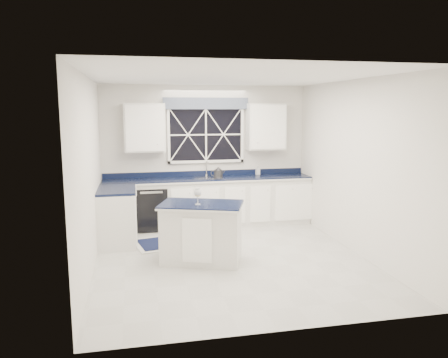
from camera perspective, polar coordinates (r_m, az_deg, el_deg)
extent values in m
plane|color=#B0B0AB|center=(6.74, 0.86, -10.34)|extent=(4.50, 4.50, 0.00)
cube|color=silver|center=(8.61, -2.40, 3.17)|extent=(4.00, 0.10, 2.70)
cube|color=white|center=(8.46, -2.03, -3.11)|extent=(3.98, 0.60, 0.90)
cube|color=white|center=(7.57, -13.80, -4.85)|extent=(0.60, 1.00, 0.90)
cube|color=black|center=(8.38, -2.05, 0.03)|extent=(3.98, 0.64, 0.04)
cube|color=black|center=(8.36, -9.49, -3.67)|extent=(0.60, 0.58, 0.82)
cube|color=black|center=(8.55, -2.39, 5.81)|extent=(1.40, 0.02, 1.00)
cube|color=slate|center=(8.48, -2.35, 9.84)|extent=(1.65, 0.04, 0.22)
cube|color=white|center=(8.29, -10.33, 6.60)|extent=(0.75, 0.34, 0.90)
cube|color=white|center=(8.68, 5.49, 6.82)|extent=(0.75, 0.34, 0.90)
cylinder|color=#ACACAF|center=(8.58, -2.30, 0.52)|extent=(0.05, 0.05, 0.04)
cylinder|color=#ACACAF|center=(8.56, -2.31, 1.45)|extent=(0.02, 0.02, 0.28)
cylinder|color=#ACACAF|center=(8.46, -2.21, 2.24)|extent=(0.02, 0.18, 0.02)
cube|color=white|center=(6.52, -2.95, -7.14)|extent=(1.28, 1.00, 0.84)
cube|color=black|center=(6.41, -2.99, -3.35)|extent=(1.35, 1.07, 0.04)
cube|color=beige|center=(7.57, -6.39, -8.14)|extent=(1.49, 1.09, 0.01)
cube|color=black|center=(7.56, -6.39, -8.06)|extent=(1.32, 0.91, 0.01)
cylinder|color=#2D2D30|center=(8.42, -0.76, 0.70)|extent=(0.18, 0.18, 0.14)
cone|color=#2D2D30|center=(8.40, -0.76, 1.38)|extent=(0.15, 0.15, 0.06)
torus|color=#2D2D30|center=(8.40, -1.37, 0.75)|extent=(0.12, 0.02, 0.12)
cylinder|color=#2D2D30|center=(8.43, -0.08, 0.85)|extent=(0.07, 0.02, 0.09)
cylinder|color=silver|center=(6.33, -3.44, -3.30)|extent=(0.08, 0.08, 0.01)
cylinder|color=silver|center=(6.32, -3.45, -2.72)|extent=(0.01, 0.01, 0.13)
ellipsoid|color=silver|center=(6.30, -3.45, -1.78)|extent=(0.10, 0.10, 0.13)
cylinder|color=tan|center=(6.30, -3.45, -1.98)|extent=(0.08, 0.08, 0.05)
imported|color=silver|center=(8.80, 4.43, 1.16)|extent=(0.08, 0.08, 0.17)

